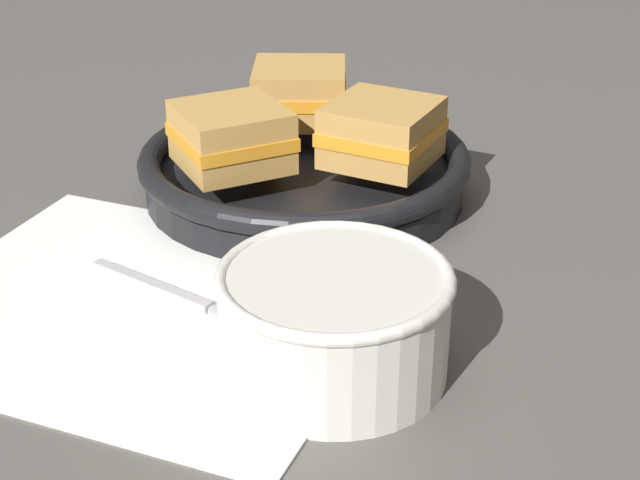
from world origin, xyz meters
The scene contains 8 objects.
ground_plane centered at (0.00, 0.00, 0.00)m, with size 4.00×4.00×0.00m, color #56514C.
napkin centered at (-0.05, -0.02, 0.00)m, with size 0.32×0.28×0.00m.
soup_bowl centered at (0.09, -0.02, 0.04)m, with size 0.14×0.14×0.07m.
spoon centered at (0.00, -0.01, 0.01)m, with size 0.15×0.04×0.01m.
skillet centered at (-0.04, 0.19, 0.02)m, with size 0.26×0.26×0.04m.
sandwich_near_left centered at (-0.07, 0.13, 0.06)m, with size 0.11×0.11×0.05m.
sandwich_near_right centered at (0.03, 0.19, 0.06)m, with size 0.08×0.08×0.05m.
sandwich_far_left centered at (-0.07, 0.24, 0.06)m, with size 0.10×0.10×0.05m.
Camera 1 is at (0.30, -0.45, 0.33)m, focal length 55.00 mm.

